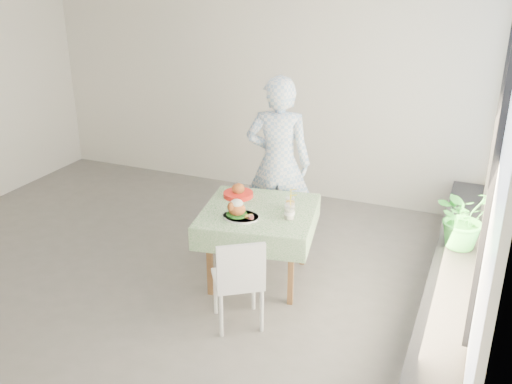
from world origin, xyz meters
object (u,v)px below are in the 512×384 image
at_px(chair_near, 238,297).
at_px(juice_cup_orange, 290,205).
at_px(main_dish, 239,212).
at_px(potted_plant, 465,217).
at_px(diner, 278,164).
at_px(chair_far, 280,221).
at_px(cafe_table, 259,236).

bearing_deg(chair_near, juice_cup_orange, 80.02).
distance_m(chair_near, juice_cup_orange, 1.03).
relative_size(main_dish, potted_plant, 0.59).
xyz_separation_m(diner, main_dish, (-0.00, -1.00, -0.14)).
height_order(diner, potted_plant, diner).
bearing_deg(chair_far, diner, -111.06).
bearing_deg(cafe_table, juice_cup_orange, 18.25).
height_order(chair_near, juice_cup_orange, juice_cup_orange).
distance_m(cafe_table, chair_far, 0.83).
relative_size(cafe_table, diner, 0.64).
bearing_deg(chair_near, diner, 98.38).
bearing_deg(chair_far, potted_plant, -10.14).
xyz_separation_m(chair_far, diner, (-0.01, -0.03, 0.68)).
xyz_separation_m(juice_cup_orange, potted_plant, (1.53, 0.37, -0.01)).
bearing_deg(main_dish, chair_near, -66.65).
relative_size(chair_near, potted_plant, 1.44).
height_order(cafe_table, diner, diner).
bearing_deg(juice_cup_orange, potted_plant, 13.78).
bearing_deg(main_dish, chair_far, 89.03).
bearing_deg(potted_plant, chair_far, 169.86).
relative_size(main_dish, juice_cup_orange, 1.30).
height_order(main_dish, potted_plant, potted_plant).
bearing_deg(diner, main_dish, 75.96).
height_order(chair_far, main_dish, main_dish).
relative_size(chair_near, diner, 0.45).
bearing_deg(main_dish, juice_cup_orange, 40.45).
bearing_deg(diner, chair_near, 84.57).
xyz_separation_m(cafe_table, chair_near, (0.13, -0.77, -0.20)).
distance_m(cafe_table, main_dish, 0.42).
xyz_separation_m(chair_near, juice_cup_orange, (0.15, 0.86, 0.54)).
distance_m(diner, main_dish, 1.01).
height_order(chair_far, potted_plant, potted_plant).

